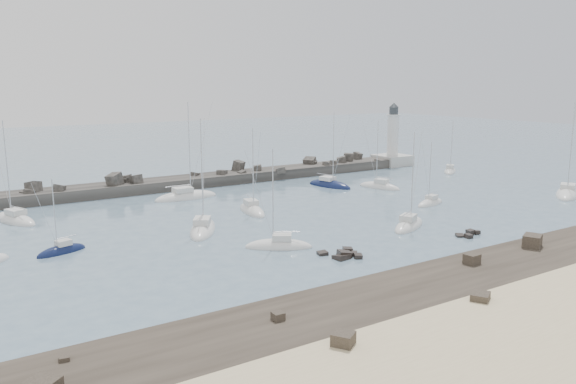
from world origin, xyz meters
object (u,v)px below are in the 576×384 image
object	(u,v)px
sailboat_3	(203,230)
sailboat_11	(567,195)
sailboat_7	(409,226)
sailboat_6	(252,211)
sailboat_4	(186,198)
sailboat_8	(330,186)
sailboat_5	(279,247)
sailboat_10	(379,187)
lighthouse	(392,151)
sailboat_2	(62,252)
sailboat_1	(15,220)
sailboat_12	(450,172)
sailboat_9	(430,204)

from	to	relation	value
sailboat_3	sailboat_11	distance (m)	61.17
sailboat_7	sailboat_11	world-z (taller)	sailboat_11
sailboat_6	sailboat_7	size ratio (longest dim) A/B	0.99
sailboat_4	sailboat_8	world-z (taller)	sailboat_4
sailboat_5	sailboat_10	size ratio (longest dim) A/B	0.96
sailboat_6	sailboat_8	size ratio (longest dim) A/B	0.92
sailboat_7	sailboat_11	bearing A→B (deg)	1.38
lighthouse	sailboat_4	xyz separation A→B (m)	(-53.45, -9.60, -2.94)
lighthouse	sailboat_5	xyz separation A→B (m)	(-55.18, -40.83, -2.95)
sailboat_4	sailboat_11	distance (m)	62.60
sailboat_8	sailboat_2	bearing A→B (deg)	-161.72
sailboat_2	sailboat_1	bearing A→B (deg)	97.56
sailboat_1	sailboat_4	world-z (taller)	sailboat_4
sailboat_8	sailboat_12	world-z (taller)	sailboat_8
sailboat_2	sailboat_9	xyz separation A→B (m)	(52.67, -4.33, -0.00)
lighthouse	sailboat_1	distance (m)	79.55
lighthouse	sailboat_12	xyz separation A→B (m)	(2.98, -14.22, -2.94)
sailboat_8	sailboat_10	bearing A→B (deg)	-43.14
sailboat_6	sailboat_10	xyz separation A→B (m)	(28.00, 4.11, -0.01)
sailboat_5	sailboat_8	size ratio (longest dim) A/B	0.85
sailboat_1	sailboat_10	bearing A→B (deg)	-8.12
sailboat_1	sailboat_12	distance (m)	81.72
sailboat_9	sailboat_12	bearing A→B (deg)	36.52
sailboat_5	sailboat_11	distance (m)	55.76
sailboat_8	sailboat_11	bearing A→B (deg)	-44.56
sailboat_3	lighthouse	bearing A→B (deg)	26.49
sailboat_8	sailboat_11	xyz separation A→B (m)	(28.15, -27.72, -0.00)
lighthouse	sailboat_2	distance (m)	81.85
sailboat_7	sailboat_12	bearing A→B (deg)	35.43
sailboat_4	sailboat_11	bearing A→B (deg)	-30.33
sailboat_1	sailboat_10	size ratio (longest dim) A/B	1.15
sailboat_8	sailboat_9	xyz separation A→B (m)	(3.98, -20.42, -0.01)
sailboat_1	sailboat_2	xyz separation A→B (m)	(2.42, -18.24, -0.01)
sailboat_11	sailboat_8	bearing A→B (deg)	135.44
sailboat_9	sailboat_11	size ratio (longest dim) A/B	0.62
sailboat_2	sailboat_4	bearing A→B (deg)	41.20
sailboat_2	sailboat_5	world-z (taller)	sailboat_5
sailboat_1	sailboat_10	world-z (taller)	sailboat_1
sailboat_12	sailboat_8	bearing A→B (deg)	178.62
sailboat_2	sailboat_4	world-z (taller)	sailboat_4
sailboat_2	sailboat_3	world-z (taller)	sailboat_3
sailboat_1	sailboat_12	bearing A→B (deg)	-2.02
sailboat_6	sailboat_10	size ratio (longest dim) A/B	1.03
sailboat_9	sailboat_12	distance (m)	33.07
sailboat_8	sailboat_4	bearing A→B (deg)	171.45
sailboat_9	sailboat_11	world-z (taller)	sailboat_11
sailboat_10	sailboat_1	bearing A→B (deg)	171.88
sailboat_6	sailboat_2	bearing A→B (deg)	-167.72
sailboat_2	sailboat_9	bearing A→B (deg)	-4.70
sailboat_5	sailboat_8	xyz separation A→B (m)	(27.61, 27.35, 0.01)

